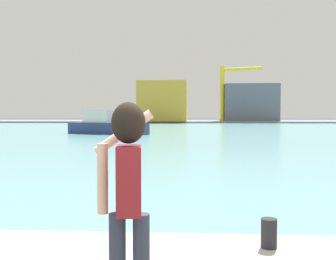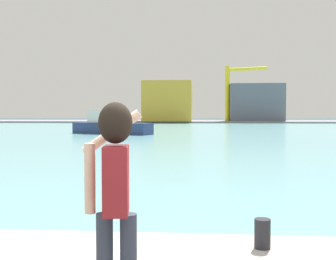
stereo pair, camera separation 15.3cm
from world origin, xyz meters
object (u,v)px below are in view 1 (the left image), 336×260
at_px(warehouse_left, 163,102).
at_px(warehouse_right, 250,103).
at_px(harbor_bollard, 269,233).
at_px(port_crane, 227,87).
at_px(boat_moored, 106,126).
at_px(person_photographer, 128,184).

height_order(warehouse_left, warehouse_right, warehouse_left).
distance_m(harbor_bollard, port_crane, 87.40).
xyz_separation_m(warehouse_left, port_crane, (14.01, 1.61, 3.12)).
bearing_deg(harbor_bollard, port_crane, 86.01).
relative_size(harbor_bollard, boat_moored, 0.04).
relative_size(boat_moored, warehouse_left, 0.82).
bearing_deg(warehouse_left, harbor_bollard, -84.68).
distance_m(boat_moored, warehouse_left, 49.38).
height_order(person_photographer, warehouse_left, warehouse_left).
height_order(boat_moored, warehouse_left, warehouse_left).
relative_size(person_photographer, port_crane, 0.14).
xyz_separation_m(boat_moored, warehouse_left, (1.96, 49.20, 3.77)).
bearing_deg(warehouse_left, warehouse_right, 8.46).
relative_size(warehouse_right, port_crane, 0.96).
xyz_separation_m(harbor_bollard, boat_moored, (-9.91, 36.10, 0.18)).
xyz_separation_m(person_photographer, warehouse_left, (-6.49, 87.02, 3.06)).
distance_m(person_photographer, warehouse_right, 90.83).
relative_size(person_photographer, harbor_bollard, 4.83).
distance_m(warehouse_left, port_crane, 14.45).
distance_m(person_photographer, port_crane, 89.16).
relative_size(boat_moored, port_crane, 0.72).
relative_size(harbor_bollard, port_crane, 0.03).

